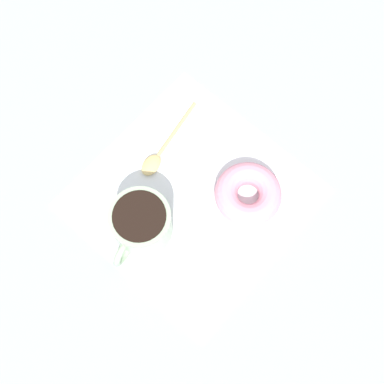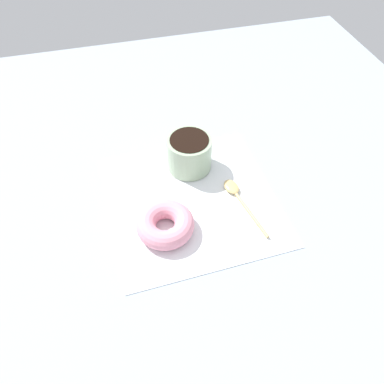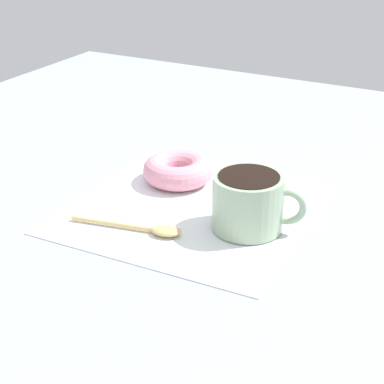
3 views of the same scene
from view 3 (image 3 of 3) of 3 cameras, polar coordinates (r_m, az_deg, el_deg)
ground_plane at (r=81.75cm, az=-0.07°, el=-1.69°), size 120.00×120.00×2.00cm
napkin at (r=80.08cm, az=0.00°, el=-1.38°), size 29.85×29.85×0.30cm
coffee_cup at (r=73.97cm, az=5.12°, el=-0.81°), size 10.81×8.27×6.61cm
donut at (r=86.24cm, az=-1.24°, el=1.99°), size 9.50×9.50×3.24cm
spoon at (r=74.36cm, az=-3.75°, el=-3.26°), size 13.76×4.09×0.90cm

